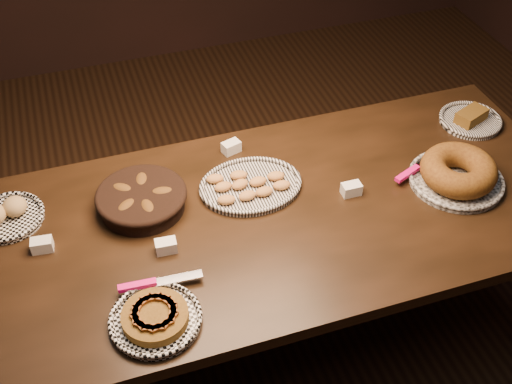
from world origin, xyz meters
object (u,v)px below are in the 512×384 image
object	(u,v)px
buffet_table	(256,231)
madeleine_platter	(250,186)
apple_tart_plate	(155,317)
bundt_cake_plate	(458,173)

from	to	relation	value
buffet_table	madeleine_platter	xyz separation A→B (m)	(0.02, 0.15, 0.09)
buffet_table	apple_tart_plate	xyz separation A→B (m)	(-0.43, -0.33, 0.09)
apple_tart_plate	bundt_cake_plate	world-z (taller)	bundt_cake_plate
buffet_table	apple_tart_plate	bearing A→B (deg)	-142.19
madeleine_platter	bundt_cake_plate	distance (m)	0.77
buffet_table	apple_tart_plate	size ratio (longest dim) A/B	7.55
bundt_cake_plate	apple_tart_plate	bearing A→B (deg)	-175.65
madeleine_platter	bundt_cake_plate	size ratio (longest dim) A/B	0.94
madeleine_platter	bundt_cake_plate	world-z (taller)	bundt_cake_plate
madeleine_platter	bundt_cake_plate	xyz separation A→B (m)	(0.74, -0.21, 0.03)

